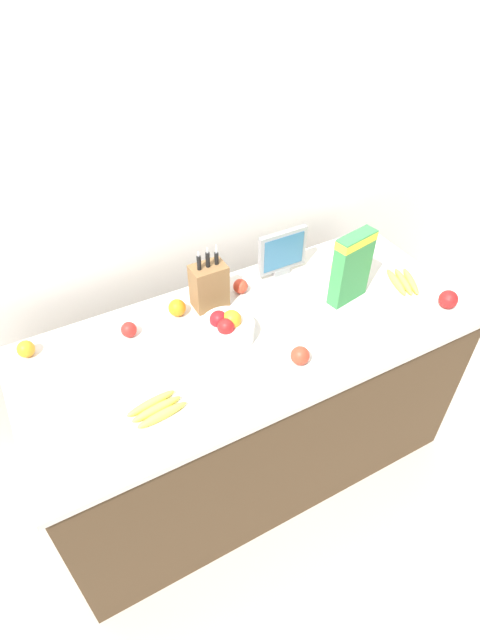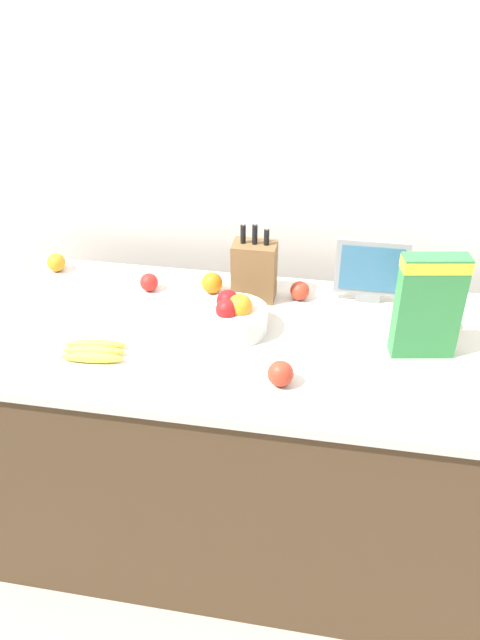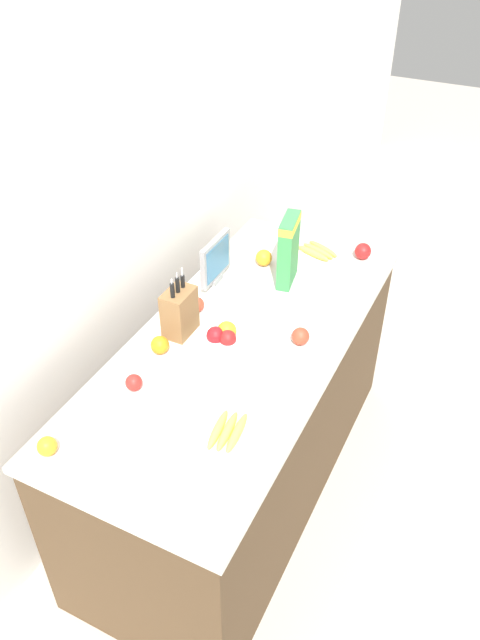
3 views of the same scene
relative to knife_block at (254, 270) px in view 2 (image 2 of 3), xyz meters
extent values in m
plane|color=#B2A899|center=(0.07, -0.25, -1.02)|extent=(14.00, 14.00, 0.00)
cube|color=silver|center=(0.07, 0.38, 0.28)|extent=(9.00, 0.06, 2.60)
cube|color=#4C3823|center=(0.07, -0.25, -0.58)|extent=(1.88, 0.79, 0.89)
cube|color=beige|center=(0.07, -0.25, -0.12)|extent=(1.91, 0.82, 0.03)
cube|color=brown|center=(0.00, 0.00, 0.00)|extent=(0.15, 0.10, 0.20)
cylinder|color=black|center=(-0.04, 0.00, 0.13)|extent=(0.02, 0.02, 0.06)
cube|color=silver|center=(-0.04, 0.00, 0.17)|extent=(0.01, 0.00, 0.02)
cylinder|color=black|center=(0.00, 0.00, 0.13)|extent=(0.02, 0.02, 0.07)
cube|color=silver|center=(0.00, 0.00, 0.18)|extent=(0.01, 0.00, 0.02)
cylinder|color=black|center=(0.04, 0.00, 0.13)|extent=(0.02, 0.02, 0.05)
cube|color=silver|center=(0.04, 0.00, 0.17)|extent=(0.01, 0.00, 0.04)
cube|color=gray|center=(0.39, 0.04, -0.09)|extent=(0.08, 0.03, 0.03)
cube|color=gray|center=(0.39, 0.04, 0.02)|extent=(0.24, 0.02, 0.20)
cube|color=#33668C|center=(0.39, 0.03, 0.02)|extent=(0.21, 0.00, 0.16)
cube|color=#338442|center=(0.55, -0.25, 0.06)|extent=(0.20, 0.10, 0.33)
cube|color=yellow|center=(0.55, -0.25, 0.20)|extent=(0.20, 0.10, 0.04)
cylinder|color=silver|center=(-0.03, -0.22, -0.07)|extent=(0.22, 0.22, 0.08)
sphere|color=orange|center=(-0.01, -0.22, -0.01)|extent=(0.08, 0.08, 0.08)
sphere|color=#A31419|center=(-0.05, -0.20, -0.01)|extent=(0.07, 0.07, 0.07)
sphere|color=red|center=(-0.05, -0.25, -0.02)|extent=(0.07, 0.07, 0.07)
ellipsoid|color=yellow|center=(-0.43, -0.41, -0.09)|extent=(0.19, 0.06, 0.03)
ellipsoid|color=yellow|center=(-0.42, -0.44, -0.09)|extent=(0.19, 0.06, 0.03)
ellipsoid|color=yellow|center=(-0.41, -0.47, -0.09)|extent=(0.19, 0.05, 0.03)
sphere|color=red|center=(0.16, 0.01, -0.07)|extent=(0.07, 0.07, 0.07)
sphere|color=red|center=(-0.38, -0.02, -0.07)|extent=(0.06, 0.06, 0.06)
sphere|color=red|center=(0.15, -0.48, -0.07)|extent=(0.07, 0.07, 0.07)
sphere|color=orange|center=(-0.76, 0.06, -0.07)|extent=(0.07, 0.07, 0.07)
sphere|color=orange|center=(0.63, -0.09, -0.06)|extent=(0.08, 0.08, 0.08)
sphere|color=orange|center=(-0.15, 0.01, -0.07)|extent=(0.08, 0.08, 0.08)
camera|label=1|loc=(-0.68, -1.53, 1.31)|focal=28.00mm
camera|label=2|loc=(0.29, -1.88, 0.99)|focal=35.00mm
camera|label=3|loc=(-1.72, -1.13, 1.54)|focal=35.00mm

